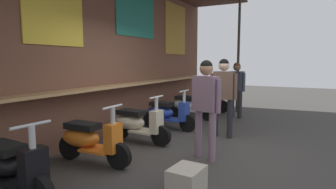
% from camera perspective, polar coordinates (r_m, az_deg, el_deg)
% --- Properties ---
extents(ground_plane, '(29.42, 29.42, 0.00)m').
position_cam_1_polar(ground_plane, '(5.24, 3.33, -11.33)').
color(ground_plane, '#383533').
extents(market_stall_facade, '(10.51, 2.10, 3.76)m').
position_cam_1_polar(market_stall_facade, '(6.04, -13.50, 10.61)').
color(market_stall_facade, brown).
rests_on(market_stall_facade, ground_plane).
extents(scooter_black, '(0.48, 1.40, 0.97)m').
position_cam_1_polar(scooter_black, '(3.90, -29.69, -12.67)').
color(scooter_black, black).
rests_on(scooter_black, ground_plane).
extents(scooter_orange, '(0.46, 1.40, 0.97)m').
position_cam_1_polar(scooter_orange, '(4.68, -15.91, -8.83)').
color(scooter_orange, orange).
rests_on(scooter_orange, ground_plane).
extents(scooter_cream, '(0.46, 1.40, 0.97)m').
position_cam_1_polar(scooter_cream, '(5.67, -6.57, -5.88)').
color(scooter_cream, beige).
rests_on(scooter_cream, ground_plane).
extents(scooter_blue, '(0.46, 1.40, 0.97)m').
position_cam_1_polar(scooter_blue, '(6.73, -0.43, -3.83)').
color(scooter_blue, '#233D9E').
rests_on(scooter_blue, ground_plane).
extents(scooter_silver, '(0.46, 1.40, 0.97)m').
position_cam_1_polar(scooter_silver, '(7.94, 4.31, -2.21)').
color(scooter_silver, '#B2B5BA').
rests_on(scooter_silver, ground_plane).
extents(scooter_maroon, '(0.46, 1.40, 0.97)m').
position_cam_1_polar(scooter_maroon, '(9.16, 7.65, -1.05)').
color(scooter_maroon, maroon).
rests_on(scooter_maroon, ground_plane).
extents(shopper_with_handbag, '(0.37, 0.65, 1.60)m').
position_cam_1_polar(shopper_with_handbag, '(8.29, 13.75, 1.99)').
color(shopper_with_handbag, '#232328').
rests_on(shopper_with_handbag, ground_plane).
extents(shopper_browsing, '(0.25, 0.57, 1.68)m').
position_cam_1_polar(shopper_browsing, '(6.03, 11.27, 1.06)').
color(shopper_browsing, '#232328').
rests_on(shopper_browsing, ground_plane).
extents(shopper_passing, '(0.29, 0.55, 1.65)m').
position_cam_1_polar(shopper_passing, '(4.62, 7.75, -0.90)').
color(shopper_passing, gray).
rests_on(shopper_passing, ground_plane).
extents(merchandise_crate, '(0.48, 0.39, 0.32)m').
position_cam_1_polar(merchandise_crate, '(3.63, 3.86, -17.08)').
color(merchandise_crate, '#B2A899').
rests_on(merchandise_crate, ground_plane).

